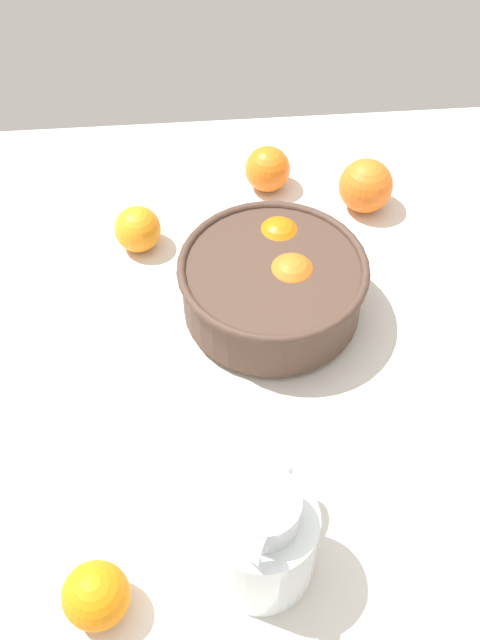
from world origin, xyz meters
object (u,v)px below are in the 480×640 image
(loose_orange_0, at_px, (366,186))
(loose_orange_3, at_px, (268,169))
(juice_pitcher, at_px, (262,542))
(loose_orange_4, at_px, (138,229))
(fruit_bowl, at_px, (273,286))
(loose_orange_1, at_px, (96,596))

(loose_orange_0, height_order, loose_orange_3, loose_orange_0)
(juice_pitcher, relative_size, loose_orange_4, 2.35)
(fruit_bowl, bearing_deg, loose_orange_1, -119.68)
(fruit_bowl, height_order, loose_orange_1, fruit_bowl)
(loose_orange_0, relative_size, loose_orange_4, 1.21)
(fruit_bowl, distance_m, loose_orange_0, 0.27)
(loose_orange_3, relative_size, loose_orange_4, 1.05)
(fruit_bowl, relative_size, loose_orange_4, 3.70)
(loose_orange_0, height_order, loose_orange_1, loose_orange_0)
(fruit_bowl, xyz_separation_m, loose_orange_3, (0.02, 0.26, -0.02))
(juice_pitcher, height_order, loose_orange_3, juice_pitcher)
(juice_pitcher, bearing_deg, loose_orange_3, 83.35)
(juice_pitcher, height_order, loose_orange_1, juice_pitcher)
(loose_orange_1, xyz_separation_m, loose_orange_3, (0.25, 0.66, 0.00))
(loose_orange_1, relative_size, loose_orange_4, 1.04)
(loose_orange_4, bearing_deg, loose_orange_0, 9.60)
(juice_pitcher, relative_size, loose_orange_0, 1.94)
(loose_orange_1, relative_size, loose_orange_3, 0.99)
(loose_orange_0, bearing_deg, juice_pitcher, -111.05)
(fruit_bowl, distance_m, loose_orange_4, 0.24)
(fruit_bowl, height_order, loose_orange_3, fruit_bowl)
(fruit_bowl, bearing_deg, loose_orange_0, 50.77)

